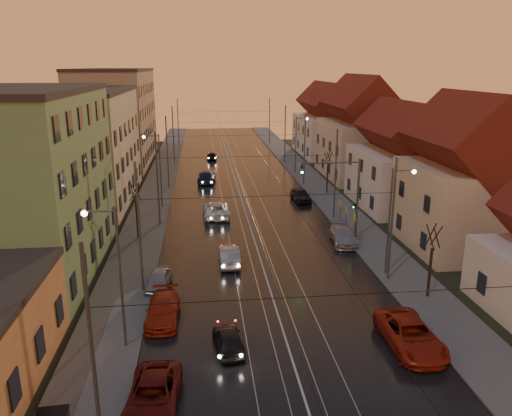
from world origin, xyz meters
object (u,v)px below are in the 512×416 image
object	(u,v)px
parked_left_3	(159,279)
parked_right_0	(410,335)
driving_car_1	(229,255)
parked_left_2	(163,310)
driving_car_2	(216,210)
driving_car_4	(212,156)
parked_right_2	(301,195)
parked_right_1	(343,235)
street_lamp_2	(157,163)
street_lamp_1	(394,211)
traffic_light_mast	(347,189)
driving_car_3	(207,177)
street_lamp_0	(113,265)
street_lamp_3	(298,139)
driving_car_0	(228,339)
parked_left_1	(153,395)

from	to	relation	value
parked_left_3	parked_right_0	distance (m)	16.89
driving_car_1	parked_right_0	bearing A→B (deg)	124.56
driving_car_1	parked_left_2	size ratio (longest dim) A/B	0.92
parked_left_3	parked_right_0	size ratio (longest dim) A/B	0.68
parked_left_3	driving_car_2	bearing A→B (deg)	80.13
driving_car_4	parked_right_2	distance (m)	28.59
parked_right_1	parked_left_2	bearing A→B (deg)	-134.13
driving_car_2	parked_left_2	distance (m)	21.41
street_lamp_2	street_lamp_1	bearing A→B (deg)	-47.68
traffic_light_mast	driving_car_4	size ratio (longest dim) A/B	1.86
parked_right_1	parked_right_2	xyz separation A→B (m)	(-1.00, 13.92, 0.04)
traffic_light_mast	driving_car_2	xyz separation A→B (m)	(-11.12, 7.96, -3.84)
driving_car_3	parked_right_2	xyz separation A→B (m)	(10.43, -10.68, -0.05)
street_lamp_1	traffic_light_mast	distance (m)	8.08
parked_right_2	street_lamp_0	bearing A→B (deg)	-121.56
driving_car_1	parked_right_1	xyz separation A→B (m)	(10.10, 3.70, 0.00)
parked_right_0	street_lamp_3	bearing A→B (deg)	86.27
driving_car_4	parked_right_1	world-z (taller)	parked_right_1
driving_car_0	driving_car_3	bearing A→B (deg)	-95.09
street_lamp_0	parked_right_0	bearing A→B (deg)	-5.96
street_lamp_1	parked_left_3	world-z (taller)	street_lamp_1
parked_left_3	parked_right_2	bearing A→B (deg)	61.82
driving_car_2	parked_left_1	world-z (taller)	driving_car_2
driving_car_4	parked_right_2	xyz separation A→B (m)	(9.37, -27.01, 0.09)
street_lamp_1	street_lamp_0	bearing A→B (deg)	-156.28
street_lamp_3	parked_right_0	distance (m)	45.89
parked_left_1	parked_right_2	xyz separation A→B (m)	(13.46, 34.19, 0.07)
parked_left_2	parked_left_3	world-z (taller)	parked_left_2
driving_car_1	parked_left_3	xyz separation A→B (m)	(-5.10, -3.80, -0.07)
traffic_light_mast	driving_car_1	world-z (taller)	traffic_light_mast
street_lamp_3	driving_car_0	xyz separation A→B (m)	(-12.35, -44.78, -4.27)
parked_right_1	street_lamp_0	bearing A→B (deg)	-131.89
driving_car_3	parked_left_1	world-z (taller)	driving_car_3
street_lamp_3	driving_car_0	bearing A→B (deg)	-105.42
driving_car_0	parked_left_2	distance (m)	5.25
parked_left_1	parked_left_2	xyz separation A→B (m)	(-0.13, 8.16, -0.00)
parked_left_2	street_lamp_1	bearing A→B (deg)	19.08
street_lamp_1	parked_left_2	distance (m)	17.40
driving_car_0	driving_car_1	distance (m)	12.11
driving_car_3	parked_right_0	xyz separation A→B (m)	(10.43, -41.24, -0.03)
driving_car_0	driving_car_4	distance (m)	56.72
driving_car_0	parked_left_1	bearing A→B (deg)	45.23
traffic_light_mast	parked_left_2	size ratio (longest dim) A/B	1.55
driving_car_0	parked_left_3	xyz separation A→B (m)	(-4.35, 8.28, 0.03)
street_lamp_2	driving_car_2	size ratio (longest dim) A/B	1.46
street_lamp_0	parked_left_1	size ratio (longest dim) A/B	1.64
parked_left_1	parked_left_2	distance (m)	8.16
street_lamp_0	street_lamp_1	xyz separation A→B (m)	(18.21, 8.00, 0.00)
street_lamp_2	street_lamp_0	bearing A→B (deg)	-90.00
driving_car_2	parked_right_1	xyz separation A→B (m)	(10.72, -8.95, -0.06)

